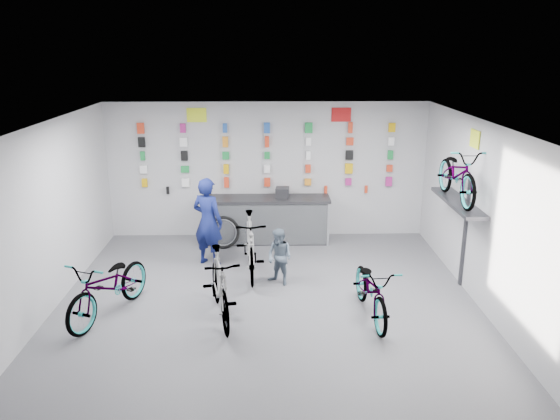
{
  "coord_description": "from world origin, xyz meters",
  "views": [
    {
      "loc": [
        0.03,
        -7.78,
        4.15
      ],
      "look_at": [
        0.23,
        1.4,
        1.37
      ],
      "focal_mm": 35.0,
      "sensor_mm": 36.0,
      "label": 1
    }
  ],
  "objects_px": {
    "counter": "(267,220)",
    "bike_center": "(220,286)",
    "bike_left": "(109,286)",
    "bike_right": "(372,290)",
    "clerk": "(208,222)",
    "customer": "(280,257)",
    "bike_service": "(250,245)"
  },
  "relations": [
    {
      "from": "bike_service",
      "to": "bike_left",
      "type": "bearing_deg",
      "value": -147.08
    },
    {
      "from": "bike_left",
      "to": "counter",
      "type": "bearing_deg",
      "value": 75.44
    },
    {
      "from": "bike_center",
      "to": "customer",
      "type": "xyz_separation_m",
      "value": [
        0.96,
        1.27,
        -0.04
      ]
    },
    {
      "from": "bike_center",
      "to": "clerk",
      "type": "height_order",
      "value": "clerk"
    },
    {
      "from": "bike_left",
      "to": "clerk",
      "type": "bearing_deg",
      "value": 79.69
    },
    {
      "from": "bike_center",
      "to": "bike_service",
      "type": "relative_size",
      "value": 0.96
    },
    {
      "from": "counter",
      "to": "bike_center",
      "type": "xyz_separation_m",
      "value": [
        -0.74,
        -3.51,
        0.07
      ]
    },
    {
      "from": "bike_right",
      "to": "clerk",
      "type": "bearing_deg",
      "value": 136.45
    },
    {
      "from": "counter",
      "to": "customer",
      "type": "height_order",
      "value": "customer"
    },
    {
      "from": "bike_left",
      "to": "customer",
      "type": "bearing_deg",
      "value": 44.93
    },
    {
      "from": "counter",
      "to": "bike_left",
      "type": "distance_m",
      "value": 4.21
    },
    {
      "from": "bike_service",
      "to": "customer",
      "type": "xyz_separation_m",
      "value": [
        0.54,
        -0.47,
        -0.06
      ]
    },
    {
      "from": "bike_left",
      "to": "customer",
      "type": "distance_m",
      "value": 2.95
    },
    {
      "from": "clerk",
      "to": "customer",
      "type": "bearing_deg",
      "value": 171.64
    },
    {
      "from": "bike_left",
      "to": "bike_right",
      "type": "bearing_deg",
      "value": 19.97
    },
    {
      "from": "counter",
      "to": "bike_right",
      "type": "height_order",
      "value": "counter"
    },
    {
      "from": "counter",
      "to": "bike_center",
      "type": "distance_m",
      "value": 3.59
    },
    {
      "from": "counter",
      "to": "clerk",
      "type": "xyz_separation_m",
      "value": [
        -1.15,
        -1.25,
        0.39
      ]
    },
    {
      "from": "bike_left",
      "to": "bike_right",
      "type": "relative_size",
      "value": 1.1
    },
    {
      "from": "bike_left",
      "to": "bike_right",
      "type": "xyz_separation_m",
      "value": [
        4.13,
        -0.13,
        -0.04
      ]
    },
    {
      "from": "bike_right",
      "to": "bike_service",
      "type": "height_order",
      "value": "bike_service"
    },
    {
      "from": "counter",
      "to": "bike_center",
      "type": "height_order",
      "value": "bike_center"
    },
    {
      "from": "customer",
      "to": "bike_center",
      "type": "bearing_deg",
      "value": -87.55
    },
    {
      "from": "bike_service",
      "to": "customer",
      "type": "relative_size",
      "value": 1.85
    },
    {
      "from": "bike_center",
      "to": "bike_right",
      "type": "height_order",
      "value": "bike_center"
    },
    {
      "from": "clerk",
      "to": "customer",
      "type": "relative_size",
      "value": 1.69
    },
    {
      "from": "bike_left",
      "to": "customer",
      "type": "relative_size",
      "value": 1.89
    },
    {
      "from": "bike_left",
      "to": "clerk",
      "type": "relative_size",
      "value": 1.12
    },
    {
      "from": "counter",
      "to": "bike_service",
      "type": "distance_m",
      "value": 1.79
    },
    {
      "from": "bike_right",
      "to": "bike_service",
      "type": "relative_size",
      "value": 0.93
    },
    {
      "from": "counter",
      "to": "bike_right",
      "type": "xyz_separation_m",
      "value": [
        1.64,
        -3.52,
        -0.02
      ]
    },
    {
      "from": "bike_service",
      "to": "bike_center",
      "type": "bearing_deg",
      "value": -107.57
    }
  ]
}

